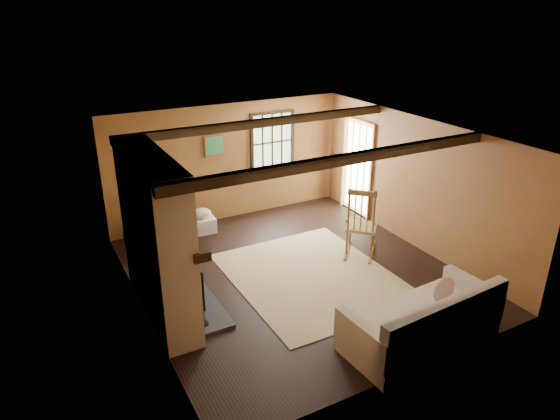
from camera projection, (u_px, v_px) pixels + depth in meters
ground at (295, 274)px, 8.40m from camera, size 5.50×5.50×0.00m
room_envelope at (300, 176)px, 8.07m from camera, size 5.02×5.52×2.44m
fireplace at (158, 244)px, 7.00m from camera, size 1.02×2.30×2.40m
rug at (311, 276)px, 8.32m from camera, size 2.50×3.00×0.01m
rocking_chair at (361, 226)px, 8.90m from camera, size 0.99×1.00×1.28m
sofa at (424, 324)px, 6.57m from camera, size 2.21×1.08×0.87m
firewood_pile at (142, 234)px, 9.56m from camera, size 0.67×0.12×0.24m
laundry_basket at (202, 225)px, 9.86m from camera, size 0.52×0.41×0.30m
basket_pillow at (201, 214)px, 9.76m from camera, size 0.48×0.43×0.20m
armchair at (162, 228)px, 9.31m from camera, size 0.96×0.97×0.67m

